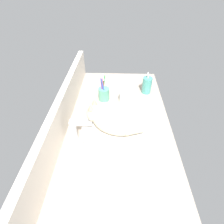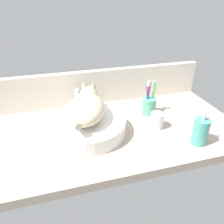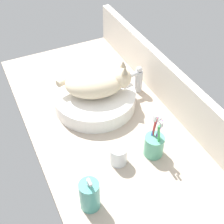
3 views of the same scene
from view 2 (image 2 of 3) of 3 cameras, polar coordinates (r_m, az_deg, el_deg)
The scene contains 8 objects.
ground_plane at distance 107.95cm, azimuth -0.66°, elevation -5.26°, with size 127.97×63.62×4.00cm, color #B2A08E.
backsplash_panel at distance 128.01cm, azimuth -4.24°, elevation 6.55°, with size 127.97×3.60×19.72cm, color silver.
sink_basin at distance 102.99cm, azimuth -6.56°, elevation -3.72°, with size 36.38×36.38×6.89cm, color white.
cat at distance 99.49cm, azimuth -6.80°, elevation 1.15°, with size 23.72×30.44×14.00cm.
faucet at distance 119.71cm, azimuth -8.77°, elevation 3.24°, with size 3.60×11.83×13.60cm.
soap_dispenser at distance 101.62cm, azimuth 22.11°, elevation -4.73°, with size 6.70×6.70×15.19cm.
toothbrush_cup at distance 119.21cm, azimuth 9.63°, elevation 1.84°, with size 7.51×7.51×18.68cm.
water_glass at distance 108.37cm, azimuth 11.61°, elevation -2.42°, with size 6.55×6.55×7.74cm.
Camera 2 is at (-22.94, -85.77, 59.40)cm, focal length 35.00 mm.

